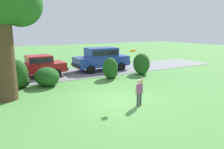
% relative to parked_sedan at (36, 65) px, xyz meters
% --- Properties ---
extents(ground_plane, '(80.00, 80.00, 0.00)m').
position_rel_parked_sedan_xyz_m(ground_plane, '(2.32, -7.54, -0.85)').
color(ground_plane, '#518E42').
extents(driveway_strip, '(28.00, 4.40, 0.02)m').
position_rel_parked_sedan_xyz_m(driveway_strip, '(2.32, -0.12, -0.84)').
color(driveway_strip, slate).
rests_on(driveway_strip, ground).
extents(shrub_near_tree, '(1.31, 1.37, 1.70)m').
position_rel_parked_sedan_xyz_m(shrub_near_tree, '(-1.52, -2.64, -0.07)').
color(shrub_near_tree, '#1E511C').
rests_on(shrub_near_tree, ground).
extents(shrub_centre_left, '(1.46, 1.67, 1.15)m').
position_rel_parked_sedan_xyz_m(shrub_centre_left, '(0.11, -2.93, -0.30)').
color(shrub_centre_left, '#1E511C').
rests_on(shrub_centre_left, ground).
extents(shrub_centre, '(1.23, 1.19, 1.49)m').
position_rel_parked_sedan_xyz_m(shrub_centre, '(4.44, -3.06, -0.16)').
color(shrub_centre, '#1E511C').
rests_on(shrub_centre, ground).
extents(shrub_centre_right, '(1.21, 1.40, 1.60)m').
position_rel_parked_sedan_xyz_m(shrub_centre_right, '(7.25, -2.91, -0.10)').
color(shrub_centre_right, '#1E511C').
rests_on(shrub_centre_right, ground).
extents(parked_sedan, '(4.46, 2.21, 1.56)m').
position_rel_parked_sedan_xyz_m(parked_sedan, '(0.00, 0.00, 0.00)').
color(parked_sedan, maroon).
rests_on(parked_sedan, ground).
extents(parked_suv, '(4.70, 2.11, 1.92)m').
position_rel_parked_sedan_xyz_m(parked_suv, '(5.24, -0.07, 0.23)').
color(parked_suv, '#28429E').
rests_on(parked_suv, ground).
extents(child_thrower, '(0.46, 0.25, 1.29)m').
position_rel_parked_sedan_xyz_m(child_thrower, '(2.86, -8.51, -0.13)').
color(child_thrower, '#383842').
rests_on(child_thrower, ground).
extents(frisbee, '(0.30, 0.26, 0.19)m').
position_rel_parked_sedan_xyz_m(frisbee, '(3.10, -7.59, 1.55)').
color(frisbee, orange).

